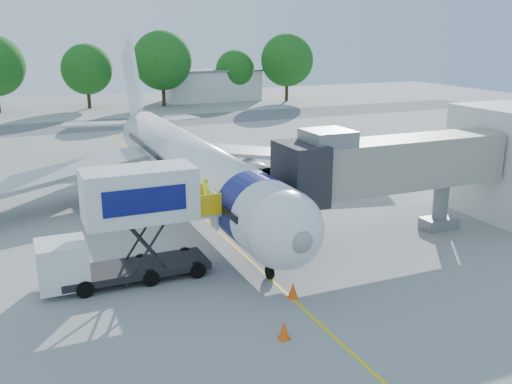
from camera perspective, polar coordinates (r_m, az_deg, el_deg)
name	(u,v)px	position (r m, az deg, el deg)	size (l,w,h in m)	color
ground	(207,221)	(36.31, -4.95, -2.90)	(160.00, 160.00, 0.00)	#969693
guidance_line	(207,221)	(36.31, -4.95, -2.89)	(0.15, 70.00, 0.01)	yellow
taxiway_strip	(102,125)	(76.34, -15.19, 6.49)	(120.00, 10.00, 0.01)	#59595B
aircraft	(186,162)	(39.31, -6.98, 2.95)	(34.17, 37.73, 11.35)	white
jet_bridge	(381,166)	(32.63, 12.39, 2.57)	(13.90, 3.20, 6.60)	gray
catering_hiloader	(127,226)	(27.52, -12.80, -3.35)	(8.50, 2.44, 5.50)	black
ground_tug	(338,327)	(22.48, 8.20, -13.18)	(4.09, 3.10, 1.46)	silver
safety_cone_a	(293,290)	(26.07, 3.71, -9.78)	(0.47, 0.47, 0.74)	#FF530D
safety_cone_b	(284,331)	(22.86, 2.82, -13.67)	(0.47, 0.47, 0.75)	#FF530D
outbuilding_right	(212,85)	(100.59, -4.45, 10.63)	(16.40, 7.40, 5.30)	silver
tree_d	(87,69)	(93.28, -16.58, 11.69)	(7.75, 7.75, 9.88)	#382314
tree_e	(162,60)	(93.19, -9.37, 12.86)	(9.29, 9.29, 11.85)	#382314
tree_f	(235,70)	(100.68, -2.10, 12.12)	(6.73, 6.73, 8.58)	#382314
tree_g	(287,60)	(99.67, 3.13, 13.04)	(8.91, 8.91, 11.36)	#382314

